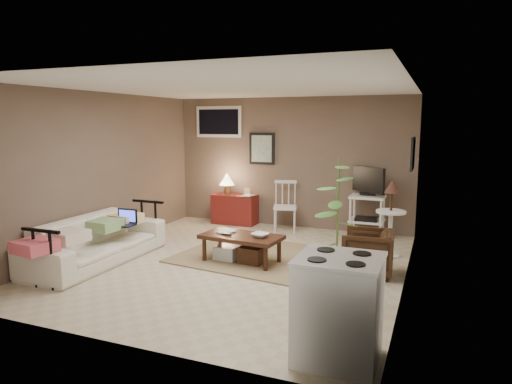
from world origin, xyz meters
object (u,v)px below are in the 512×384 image
at_px(sofa, 96,233).
at_px(red_console, 234,206).
at_px(tv_stand, 367,200).
at_px(spindle_chair, 285,207).
at_px(armchair, 368,250).
at_px(potted_plant, 338,225).
at_px(side_table, 391,209).
at_px(coffee_table, 241,246).
at_px(stove, 338,309).

relative_size(sofa, red_console, 2.19).
bearing_deg(tv_stand, spindle_chair, -179.99).
bearing_deg(armchair, potted_plant, -14.24).
distance_m(tv_stand, side_table, 1.11).
relative_size(sofa, tv_stand, 1.78).
xyz_separation_m(coffee_table, side_table, (1.89, 1.07, 0.47)).
xyz_separation_m(tv_stand, side_table, (0.48, -1.00, 0.06)).
xyz_separation_m(tv_stand, armchair, (0.29, -1.89, -0.32)).
bearing_deg(sofa, tv_stand, -49.40).
distance_m(red_console, potted_plant, 4.08).
bearing_deg(armchair, coffee_table, -87.82).
relative_size(tv_stand, stove, 1.37).
distance_m(spindle_chair, tv_stand, 1.47).
bearing_deg(armchair, tv_stand, -175.23).
height_order(tv_stand, armchair, tv_stand).
height_order(red_console, armchair, red_console).
bearing_deg(spindle_chair, armchair, -47.24).
height_order(coffee_table, tv_stand, tv_stand).
xyz_separation_m(sofa, spindle_chair, (1.83, 2.81, -0.00)).
height_order(red_console, spindle_chair, red_console).
relative_size(red_console, potted_plant, 0.62).
distance_m(side_table, stove, 3.20).
relative_size(potted_plant, stove, 1.80).
bearing_deg(coffee_table, stove, -49.54).
bearing_deg(coffee_table, red_console, 116.89).
bearing_deg(sofa, red_console, -14.15).
height_order(sofa, potted_plant, potted_plant).
xyz_separation_m(spindle_chair, armchair, (1.75, -1.89, -0.10)).
bearing_deg(potted_plant, armchair, 79.74).
height_order(tv_stand, side_table, tv_stand).
height_order(red_console, side_table, side_table).
distance_m(coffee_table, tv_stand, 2.54).
bearing_deg(side_table, stove, -91.67).
xyz_separation_m(red_console, potted_plant, (2.64, -3.07, 0.51)).
distance_m(potted_plant, stove, 1.35).
bearing_deg(sofa, armchair, -75.49).
relative_size(coffee_table, armchair, 1.83).
relative_size(sofa, stove, 2.43).
distance_m(tv_stand, stove, 4.21).
bearing_deg(red_console, stove, -55.95).
height_order(coffee_table, potted_plant, potted_plant).
bearing_deg(stove, tv_stand, 95.27).
bearing_deg(side_table, tv_stand, 115.54).
relative_size(red_console, armchair, 1.55).
distance_m(coffee_table, armchair, 1.72).
xyz_separation_m(sofa, red_console, (0.75, 2.96, -0.08)).
distance_m(sofa, tv_stand, 4.33).
bearing_deg(tv_stand, coffee_table, -124.31).
bearing_deg(armchair, stove, -1.61).
relative_size(side_table, stove, 1.28).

